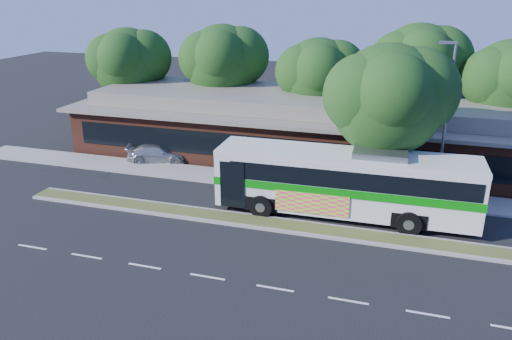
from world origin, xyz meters
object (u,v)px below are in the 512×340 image
object	(u,v)px
lamp_post	(445,120)
sidewalk_tree	(396,98)
transit_bus	(346,178)
sedan	(158,153)

from	to	relation	value
lamp_post	sidewalk_tree	xyz separation A→B (m)	(-2.67, -0.55, 1.20)
transit_bus	sedan	bearing A→B (deg)	158.62
sedan	sidewalk_tree	world-z (taller)	sidewalk_tree
transit_bus	sidewalk_tree	distance (m)	5.16
lamp_post	transit_bus	bearing A→B (deg)	-146.96
lamp_post	sidewalk_tree	bearing A→B (deg)	-168.30
lamp_post	sidewalk_tree	distance (m)	2.98
transit_bus	sidewalk_tree	size ratio (longest dim) A/B	1.53
lamp_post	transit_bus	world-z (taller)	lamp_post
sidewalk_tree	sedan	bearing A→B (deg)	170.88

